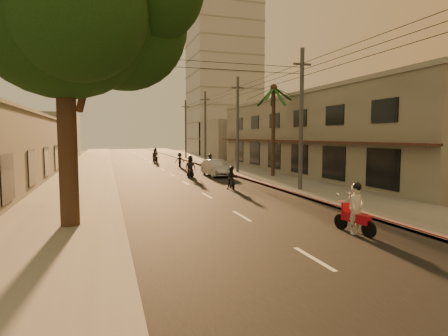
{
  "coord_description": "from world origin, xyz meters",
  "views": [
    {
      "loc": [
        -5.61,
        -13.23,
        3.54
      ],
      "look_at": [
        0.72,
        6.87,
        1.72
      ],
      "focal_mm": 30.0,
      "sensor_mm": 36.0,
      "label": 1
    }
  ],
  "objects_px": {
    "scooter_mid_b": "(210,165)",
    "scooter_far_b": "(180,160)",
    "parked_car": "(216,168)",
    "scooter_far_a": "(190,168)",
    "scooter_far_c": "(155,156)",
    "scooter_red": "(356,211)",
    "scooter_mid_a": "(232,179)",
    "broadleaf_tree": "(74,3)",
    "palm_tree": "(274,93)"
  },
  "relations": [
    {
      "from": "palm_tree",
      "to": "parked_car",
      "type": "distance_m",
      "value": 8.13
    },
    {
      "from": "scooter_far_a",
      "to": "scooter_far_b",
      "type": "xyz_separation_m",
      "value": [
        1.12,
        10.66,
        -0.07
      ]
    },
    {
      "from": "broadleaf_tree",
      "to": "scooter_mid_b",
      "type": "distance_m",
      "value": 21.52
    },
    {
      "from": "palm_tree",
      "to": "scooter_far_a",
      "type": "xyz_separation_m",
      "value": [
        -6.84,
        1.79,
        -6.3
      ]
    },
    {
      "from": "palm_tree",
      "to": "scooter_mid_a",
      "type": "height_order",
      "value": "palm_tree"
    },
    {
      "from": "scooter_mid_b",
      "to": "parked_car",
      "type": "distance_m",
      "value": 1.42
    },
    {
      "from": "broadleaf_tree",
      "to": "palm_tree",
      "type": "bearing_deg",
      "value": 43.48
    },
    {
      "from": "scooter_red",
      "to": "palm_tree",
      "type": "bearing_deg",
      "value": 64.23
    },
    {
      "from": "broadleaf_tree",
      "to": "scooter_far_c",
      "type": "bearing_deg",
      "value": 78.36
    },
    {
      "from": "broadleaf_tree",
      "to": "scooter_far_a",
      "type": "bearing_deg",
      "value": 63.58
    },
    {
      "from": "broadleaf_tree",
      "to": "scooter_mid_a",
      "type": "distance_m",
      "value": 14.18
    },
    {
      "from": "broadleaf_tree",
      "to": "scooter_far_c",
      "type": "distance_m",
      "value": 36.87
    },
    {
      "from": "scooter_mid_a",
      "to": "scooter_far_c",
      "type": "height_order",
      "value": "scooter_far_c"
    },
    {
      "from": "broadleaf_tree",
      "to": "scooter_far_a",
      "type": "xyz_separation_m",
      "value": [
        7.77,
        15.65,
        -7.63
      ]
    },
    {
      "from": "scooter_red",
      "to": "parked_car",
      "type": "relative_size",
      "value": 0.43
    },
    {
      "from": "broadleaf_tree",
      "to": "scooter_far_c",
      "type": "relative_size",
      "value": 6.14
    },
    {
      "from": "scooter_red",
      "to": "scooter_far_b",
      "type": "xyz_separation_m",
      "value": [
        -0.65,
        30.43,
        -0.06
      ]
    },
    {
      "from": "scooter_mid_a",
      "to": "parked_car",
      "type": "distance_m",
      "value": 8.28
    },
    {
      "from": "scooter_far_a",
      "to": "parked_car",
      "type": "distance_m",
      "value": 2.42
    },
    {
      "from": "scooter_mid_a",
      "to": "palm_tree",
      "type": "bearing_deg",
      "value": 54.59
    },
    {
      "from": "scooter_far_a",
      "to": "parked_car",
      "type": "relative_size",
      "value": 0.43
    },
    {
      "from": "palm_tree",
      "to": "scooter_far_a",
      "type": "height_order",
      "value": "palm_tree"
    },
    {
      "from": "scooter_red",
      "to": "scooter_far_a",
      "type": "distance_m",
      "value": 19.85
    },
    {
      "from": "scooter_mid_b",
      "to": "broadleaf_tree",
      "type": "bearing_deg",
      "value": -104.46
    },
    {
      "from": "scooter_far_b",
      "to": "broadleaf_tree",
      "type": "bearing_deg",
      "value": -96.87
    },
    {
      "from": "parked_car",
      "to": "scooter_mid_b",
      "type": "bearing_deg",
      "value": 93.62
    },
    {
      "from": "palm_tree",
      "to": "parked_car",
      "type": "height_order",
      "value": "palm_tree"
    },
    {
      "from": "scooter_far_a",
      "to": "scooter_far_b",
      "type": "bearing_deg",
      "value": 86.53
    },
    {
      "from": "palm_tree",
      "to": "scooter_mid_b",
      "type": "bearing_deg",
      "value": 141.91
    },
    {
      "from": "scooter_far_b",
      "to": "parked_car",
      "type": "bearing_deg",
      "value": -71.16
    },
    {
      "from": "palm_tree",
      "to": "scooter_red",
      "type": "xyz_separation_m",
      "value": [
        -5.08,
        -17.98,
        -6.32
      ]
    },
    {
      "from": "scooter_mid_b",
      "to": "parked_car",
      "type": "xyz_separation_m",
      "value": [
        0.15,
        -1.4,
        -0.14
      ]
    },
    {
      "from": "palm_tree",
      "to": "scooter_mid_a",
      "type": "relative_size",
      "value": 5.15
    },
    {
      "from": "scooter_mid_b",
      "to": "scooter_far_c",
      "type": "height_order",
      "value": "scooter_far_c"
    },
    {
      "from": "scooter_far_a",
      "to": "scooter_mid_a",
      "type": "bearing_deg",
      "value": -79.44
    },
    {
      "from": "scooter_red",
      "to": "parked_car",
      "type": "height_order",
      "value": "scooter_red"
    },
    {
      "from": "scooter_mid_b",
      "to": "scooter_far_b",
      "type": "relative_size",
      "value": 1.13
    },
    {
      "from": "parked_car",
      "to": "palm_tree",
      "type": "bearing_deg",
      "value": -28.65
    },
    {
      "from": "scooter_mid_a",
      "to": "scooter_red",
      "type": "bearing_deg",
      "value": -78.44
    },
    {
      "from": "scooter_red",
      "to": "scooter_far_a",
      "type": "relative_size",
      "value": 0.99
    },
    {
      "from": "scooter_mid_b",
      "to": "scooter_far_c",
      "type": "relative_size",
      "value": 0.97
    },
    {
      "from": "scooter_red",
      "to": "scooter_mid_a",
      "type": "xyz_separation_m",
      "value": [
        -0.66,
        12.0,
        -0.12
      ]
    },
    {
      "from": "broadleaf_tree",
      "to": "scooter_far_b",
      "type": "height_order",
      "value": "broadleaf_tree"
    },
    {
      "from": "scooter_mid_a",
      "to": "scooter_mid_b",
      "type": "distance_m",
      "value": 9.65
    },
    {
      "from": "scooter_mid_a",
      "to": "scooter_mid_b",
      "type": "relative_size",
      "value": 0.83
    },
    {
      "from": "scooter_far_a",
      "to": "scooter_far_c",
      "type": "bearing_deg",
      "value": 93.95
    },
    {
      "from": "palm_tree",
      "to": "scooter_mid_a",
      "type": "bearing_deg",
      "value": -133.82
    },
    {
      "from": "scooter_far_a",
      "to": "parked_car",
      "type": "xyz_separation_m",
      "value": [
        2.38,
        0.41,
        -0.12
      ]
    },
    {
      "from": "scooter_red",
      "to": "scooter_mid_a",
      "type": "bearing_deg",
      "value": 83.15
    },
    {
      "from": "scooter_mid_b",
      "to": "parked_car",
      "type": "height_order",
      "value": "scooter_mid_b"
    }
  ]
}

